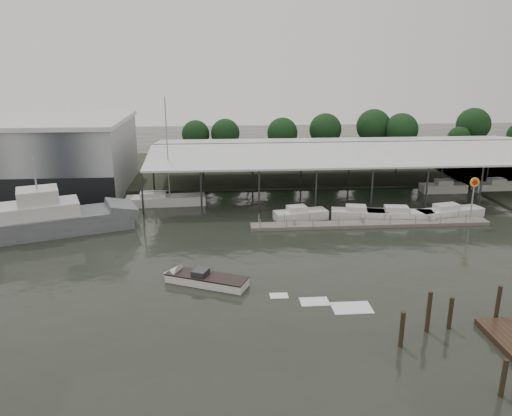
{
  "coord_description": "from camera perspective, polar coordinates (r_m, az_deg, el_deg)",
  "views": [
    {
      "loc": [
        -2.61,
        -43.87,
        18.88
      ],
      "look_at": [
        1.59,
        9.92,
        2.5
      ],
      "focal_mm": 35.0,
      "sensor_mm": 36.0,
      "label": 1
    }
  ],
  "objects": [
    {
      "name": "moored_cruiser_2",
      "position": [
        62.77,
        16.06,
        -0.71
      ],
      "size": [
        8.15,
        3.44,
        1.7
      ],
      "rotation": [
        0.0,
        0.0,
        -0.16
      ],
      "color": "silver",
      "rests_on": "ground"
    },
    {
      "name": "horizon_tree_line",
      "position": [
        96.42,
        12.1,
        8.7
      ],
      "size": [
        66.2,
        9.41,
        9.6
      ],
      "color": "#312015",
      "rests_on": "ground"
    },
    {
      "name": "ground",
      "position": [
        47.83,
        -0.98,
        -6.36
      ],
      "size": [
        200.0,
        200.0,
        0.0
      ],
      "primitive_type": "plane",
      "color": "black",
      "rests_on": "ground"
    },
    {
      "name": "moored_cruiser_0",
      "position": [
        60.68,
        5.06,
        -0.7
      ],
      "size": [
        6.75,
        3.4,
        1.7
      ],
      "rotation": [
        0.0,
        0.0,
        0.19
      ],
      "color": "silver",
      "rests_on": "ground"
    },
    {
      "name": "shell_fuel_sign",
      "position": [
        63.26,
        23.61,
        1.78
      ],
      "size": [
        1.1,
        0.18,
        5.55
      ],
      "color": "gray",
      "rests_on": "ground"
    },
    {
      "name": "speedboat_underway",
      "position": [
        44.07,
        -6.43,
        -8.03
      ],
      "size": [
        17.7,
        9.2,
        2.0
      ],
      "rotation": [
        0.0,
        0.0,
        2.71
      ],
      "color": "silver",
      "rests_on": "ground"
    },
    {
      "name": "floating_dock",
      "position": [
        59.68,
        12.94,
        -1.8
      ],
      "size": [
        28.0,
        2.0,
        1.4
      ],
      "color": "slate",
      "rests_on": "ground"
    },
    {
      "name": "land_strip_far",
      "position": [
        87.94,
        -2.67,
        4.54
      ],
      "size": [
        140.0,
        30.0,
        0.3
      ],
      "color": "#363C2D",
      "rests_on": "ground"
    },
    {
      "name": "grey_trawler",
      "position": [
        60.0,
        -22.27,
        -1.17
      ],
      "size": [
        18.63,
        10.75,
        8.84
      ],
      "rotation": [
        0.0,
        0.0,
        0.34
      ],
      "color": "slate",
      "rests_on": "ground"
    },
    {
      "name": "mooring_pilings",
      "position": [
        37.56,
        22.75,
        -12.93
      ],
      "size": [
        8.69,
        8.74,
        3.72
      ],
      "color": "#34281A",
      "rests_on": "ground"
    },
    {
      "name": "covered_boat_shed",
      "position": [
        75.58,
        10.71,
        6.88
      ],
      "size": [
        58.24,
        24.0,
        6.96
      ],
      "color": "white",
      "rests_on": "ground"
    },
    {
      "name": "white_sailboat",
      "position": [
        67.33,
        -10.4,
        0.9
      ],
      "size": [
        10.51,
        3.31,
        14.31
      ],
      "rotation": [
        0.0,
        0.0,
        0.07
      ],
      "color": "silver",
      "rests_on": "ground"
    },
    {
      "name": "moored_cruiser_1",
      "position": [
        61.91,
        11.7,
        -0.64
      ],
      "size": [
        7.12,
        3.57,
        1.7
      ],
      "rotation": [
        0.0,
        0.0,
        -0.21
      ],
      "color": "silver",
      "rests_on": "ground"
    },
    {
      "name": "moored_cruiser_3",
      "position": [
        65.61,
        21.23,
        -0.46
      ],
      "size": [
        8.77,
        3.98,
        1.7
      ],
      "rotation": [
        0.0,
        0.0,
        0.22
      ],
      "color": "silver",
      "rests_on": "ground"
    },
    {
      "name": "storage_warehouse",
      "position": [
        79.23,
        -23.2,
        5.65
      ],
      "size": [
        24.5,
        20.5,
        10.5
      ],
      "color": "#9B9FA5",
      "rests_on": "ground"
    }
  ]
}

